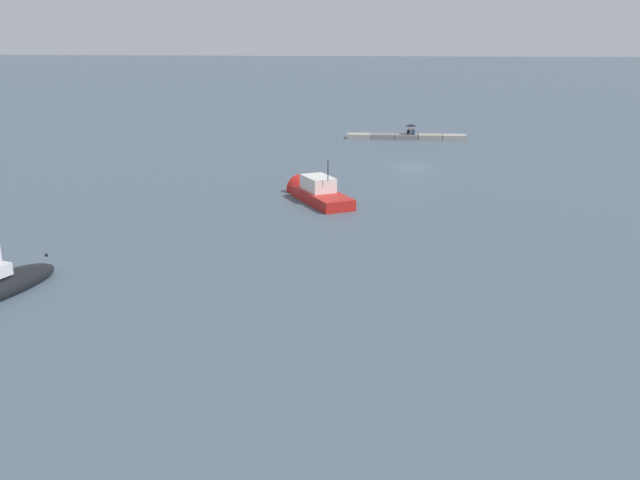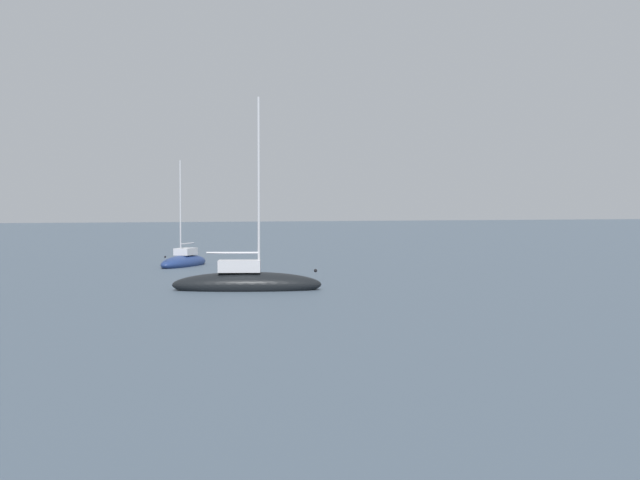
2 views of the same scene
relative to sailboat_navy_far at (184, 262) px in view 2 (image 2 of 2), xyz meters
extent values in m
ellipsoid|color=navy|center=(-0.02, 0.01, -0.09)|extent=(6.76, 5.93, 1.20)
cube|color=silver|center=(0.26, -0.20, 0.79)|extent=(2.29, 2.16, 0.55)
cylinder|color=silver|center=(-0.46, 0.36, 4.24)|extent=(0.12, 0.12, 7.45)
cylinder|color=silver|center=(0.51, -0.40, 1.42)|extent=(1.99, 1.59, 0.09)
sphere|color=black|center=(-2.56, 2.01, 0.56)|extent=(0.16, 0.16, 0.16)
ellipsoid|color=black|center=(-20.72, 1.22, -0.04)|extent=(5.03, 8.66, 1.43)
cube|color=silver|center=(-20.58, 1.61, 1.00)|extent=(2.13, 2.68, 0.66)
cylinder|color=silver|center=(-20.94, 0.59, 5.54)|extent=(0.14, 0.14, 9.73)
cylinder|color=silver|center=(-20.45, 1.96, 1.74)|extent=(1.08, 2.79, 0.11)
sphere|color=black|center=(-22.00, -2.40, 0.73)|extent=(0.19, 0.19, 0.19)
camera|label=1|loc=(-40.62, 35.66, 13.36)|focal=41.06mm
camera|label=2|loc=(-66.26, 15.30, 4.25)|focal=47.92mm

